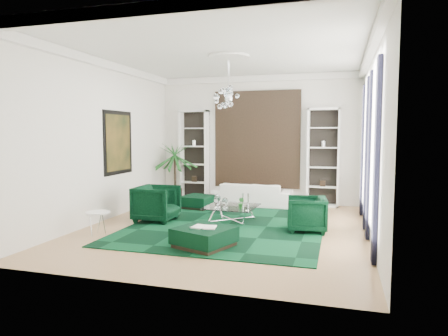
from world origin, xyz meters
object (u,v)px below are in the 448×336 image
(coffee_table, at_px, (232,214))
(armchair_left, at_px, (157,203))
(sofa, at_px, (252,194))
(side_table, at_px, (98,224))
(armchair_right, at_px, (307,214))
(ottoman_front, at_px, (204,237))
(ottoman_side, at_px, (198,202))
(palm, at_px, (175,164))

(coffee_table, bearing_deg, armchair_left, -168.69)
(sofa, xyz_separation_m, side_table, (-2.35, -4.15, -0.09))
(armchair_right, bearing_deg, coffee_table, -107.88)
(side_table, bearing_deg, coffee_table, 38.21)
(ottoman_front, bearing_deg, sofa, 90.65)
(ottoman_side, bearing_deg, palm, 139.18)
(sofa, bearing_deg, armchair_right, 123.24)
(ottoman_front, distance_m, palm, 5.24)
(coffee_table, distance_m, ottoman_side, 1.98)
(ottoman_front, bearing_deg, armchair_right, 45.83)
(armchair_right, relative_size, coffee_table, 0.72)
(sofa, distance_m, side_table, 4.77)
(armchair_left, distance_m, coffee_table, 1.80)
(armchair_left, height_order, ottoman_side, armchair_left)
(coffee_table, bearing_deg, side_table, -141.79)
(armchair_left, bearing_deg, ottoman_front, -134.87)
(armchair_right, height_order, coffee_table, armchair_right)
(side_table, bearing_deg, palm, 91.35)
(sofa, distance_m, coffee_table, 2.30)
(armchair_right, distance_m, palm, 5.08)
(side_table, bearing_deg, ottoman_front, -5.95)
(coffee_table, xyz_separation_m, palm, (-2.45, 2.40, 0.96))
(armchair_left, height_order, armchair_right, armchair_left)
(sofa, distance_m, ottoman_front, 4.40)
(ottoman_side, bearing_deg, armchair_right, -30.14)
(ottoman_side, relative_size, palm, 0.34)
(ottoman_side, distance_m, side_table, 3.45)
(armchair_left, distance_m, armchair_right, 3.50)
(armchair_left, height_order, ottoman_front, armchair_left)
(armchair_right, relative_size, ottoman_front, 0.89)
(sofa, height_order, armchair_left, armchair_left)
(sofa, bearing_deg, coffee_table, 89.80)
(sofa, distance_m, palm, 2.59)
(armchair_right, xyz_separation_m, side_table, (-4.10, -1.50, -0.14))
(ottoman_front, bearing_deg, palm, 119.05)
(ottoman_side, height_order, side_table, side_table)
(armchair_left, distance_m, palm, 2.93)
(armchair_right, height_order, ottoman_front, armchair_right)
(ottoman_front, height_order, side_table, side_table)
(armchair_left, height_order, palm, palm)
(side_table, bearing_deg, sofa, 60.48)
(armchair_right, bearing_deg, palm, -129.78)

